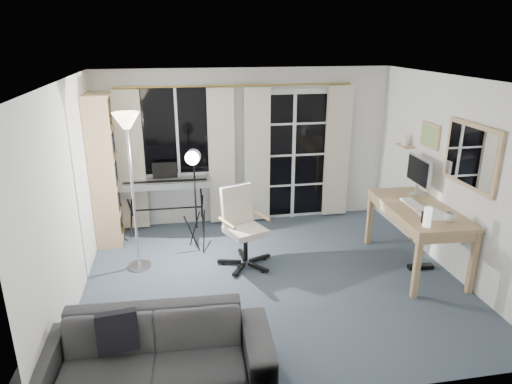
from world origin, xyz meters
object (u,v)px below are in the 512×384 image
(torchiere_lamp, at_px, (128,146))
(office_chair, at_px, (241,219))
(bookshelf, at_px, (103,171))
(desk, at_px, (419,214))
(sofa, at_px, (152,343))
(studio_light, at_px, (194,169))
(mug, at_px, (451,216))
(keyboard_piano, at_px, (166,185))
(monitor, at_px, (419,172))

(torchiere_lamp, relative_size, office_chair, 1.93)
(bookshelf, distance_m, desk, 4.35)
(desk, relative_size, sofa, 0.76)
(studio_light, bearing_deg, torchiere_lamp, -143.40)
(torchiere_lamp, bearing_deg, mug, -16.70)
(studio_light, height_order, sofa, studio_light)
(mug, bearing_deg, torchiere_lamp, 163.30)
(office_chair, bearing_deg, studio_light, 121.03)
(bookshelf, xyz_separation_m, torchiere_lamp, (0.49, -1.08, 0.60))
(keyboard_piano, height_order, office_chair, keyboard_piano)
(desk, relative_size, mug, 11.61)
(desk, xyz_separation_m, monitor, (0.20, 0.45, 0.41))
(office_chair, bearing_deg, mug, -45.16)
(studio_light, relative_size, office_chair, 1.43)
(desk, distance_m, monitor, 0.64)
(torchiere_lamp, height_order, desk, torchiere_lamp)
(torchiere_lamp, distance_m, monitor, 3.74)
(torchiere_lamp, distance_m, office_chair, 1.66)
(torchiere_lamp, xyz_separation_m, monitor, (3.71, -0.13, -0.48))
(studio_light, bearing_deg, monitor, 3.70)
(studio_light, height_order, mug, studio_light)
(bookshelf, bearing_deg, sofa, -78.78)
(sofa, bearing_deg, bookshelf, 105.68)
(mug, distance_m, sofa, 3.55)
(bookshelf, bearing_deg, torchiere_lamp, -67.29)
(monitor, bearing_deg, sofa, -147.29)
(studio_light, distance_m, office_chair, 0.91)
(monitor, height_order, sofa, monitor)
(bookshelf, distance_m, sofa, 3.37)
(keyboard_piano, relative_size, sofa, 0.67)
(office_chair, bearing_deg, torchiere_lamp, 154.62)
(mug, height_order, sofa, mug)
(desk, height_order, monitor, monitor)
(torchiere_lamp, relative_size, sofa, 0.98)
(studio_light, distance_m, desk, 2.94)
(office_chair, bearing_deg, desk, -34.43)
(torchiere_lamp, xyz_separation_m, desk, (3.51, -0.58, -0.89))
(bookshelf, distance_m, mug, 4.64)
(bookshelf, height_order, keyboard_piano, bookshelf)
(keyboard_piano, bearing_deg, torchiere_lamp, -107.82)
(torchiere_lamp, distance_m, mug, 3.84)
(bookshelf, height_order, office_chair, bookshelf)
(monitor, bearing_deg, torchiere_lamp, -179.63)
(bookshelf, height_order, desk, bookshelf)
(bookshelf, bearing_deg, mug, -29.69)
(torchiere_lamp, distance_m, desk, 3.67)
(torchiere_lamp, height_order, studio_light, torchiere_lamp)
(monitor, distance_m, sofa, 4.06)
(keyboard_piano, relative_size, desk, 0.88)
(torchiere_lamp, height_order, sofa, torchiere_lamp)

